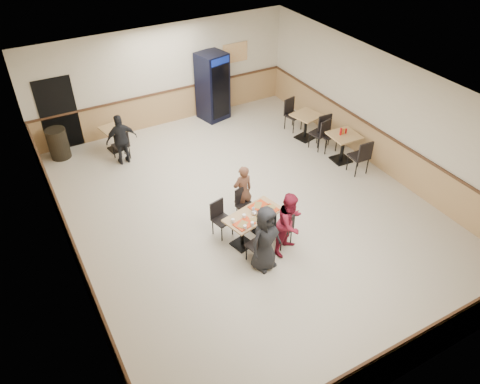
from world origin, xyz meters
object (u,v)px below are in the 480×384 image
diner_man_opposite (243,191)px  side_table_near (343,143)px  diner_woman_left (265,239)px  side_table_far (306,123)px  main_table (253,222)px  lone_diner (122,140)px  back_table (114,135)px  pepsi_cooler (213,86)px  diner_woman_right (290,223)px  trash_bin (58,144)px

diner_man_opposite → side_table_near: diner_man_opposite is taller
diner_woman_left → side_table_far: size_ratio=1.72×
main_table → lone_diner: bearing=95.5°
main_table → back_table: size_ratio=1.83×
diner_woman_left → pepsi_cooler: bearing=59.6°
diner_man_opposite → diner_woman_left: bearing=75.3°
diner_man_opposite → back_table: diner_man_opposite is taller
side_table_near → back_table: (-5.21, 3.58, -0.08)m
diner_woman_left → diner_woman_right: 0.72m
trash_bin → back_table: bearing=-13.4°
diner_woman_right → lone_diner: (-1.97, 5.02, -0.02)m
diner_man_opposite → pepsi_cooler: size_ratio=0.64×
main_table → trash_bin: size_ratio=1.61×
diner_man_opposite → lone_diner: 3.90m
side_table_near → side_table_far: side_table_near is taller
side_table_near → back_table: 6.32m
diner_man_opposite → side_table_near: (3.50, 0.70, -0.13)m
diner_woman_right → side_table_near: size_ratio=1.82×
pepsi_cooler → trash_bin: 4.80m
diner_woman_right → lone_diner: bearing=88.1°
back_table → trash_bin: 1.51m
main_table → side_table_far: 4.66m
side_table_near → lone_diner: bearing=151.7°
back_table → diner_man_opposite: bearing=-68.3°
lone_diner → back_table: size_ratio=1.89×
back_table → trash_bin: (-1.47, 0.35, -0.03)m
main_table → back_table: bearing=92.8°
lone_diner → side_table_near: (5.21, -2.80, -0.18)m
diner_woman_right → trash_bin: 7.05m
diner_woman_left → back_table: (-1.27, 5.96, -0.29)m
side_table_far → side_table_near: bearing=-83.5°
main_table → diner_man_opposite: size_ratio=1.04×
lone_diner → diner_woman_left: bearing=104.0°
diner_woman_right → main_table: bearing=102.4°
diner_man_opposite → side_table_near: size_ratio=1.66×
diner_man_opposite → side_table_near: bearing=-168.9°
side_table_far → pepsi_cooler: pepsi_cooler is taller
diner_woman_right → lone_diner: 5.39m
side_table_far → diner_man_opposite: bearing=-146.9°
main_table → diner_woman_right: 0.88m
side_table_near → pepsi_cooler: bearing=115.8°
main_table → side_table_near: (3.72, 1.54, 0.08)m
side_table_far → back_table: bearing=157.3°
back_table → pepsi_cooler: pepsi_cooler is taller
trash_bin → diner_woman_right: bearing=-60.8°
diner_man_opposite → side_table_far: bearing=-147.1°
diner_man_opposite → back_table: (-1.71, 4.28, -0.21)m
lone_diner → diner_man_opposite: bearing=116.2°
diner_woman_left → pepsi_cooler: size_ratio=0.72×
main_table → diner_woman_left: (-0.22, -0.84, 0.29)m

